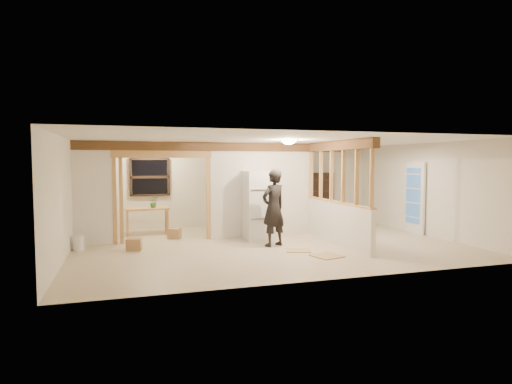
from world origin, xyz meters
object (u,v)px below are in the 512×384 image
object	(u,v)px
refrigerator	(259,205)
bookshelf	(321,198)
work_table	(147,221)
shop_vac	(106,226)
woman	(273,208)

from	to	relation	value
refrigerator	bookshelf	distance (m)	3.63
work_table	shop_vac	distance (m)	1.10
woman	shop_vac	world-z (taller)	woman
refrigerator	shop_vac	distance (m)	4.05
woman	shop_vac	size ratio (longest dim) A/B	2.84
refrigerator	shop_vac	size ratio (longest dim) A/B	2.75
refrigerator	bookshelf	xyz separation A→B (m)	(2.84, 2.26, -0.06)
shop_vac	refrigerator	bearing A→B (deg)	-19.47
refrigerator	woman	size ratio (longest dim) A/B	0.97
refrigerator	work_table	distance (m)	3.22
work_table	shop_vac	size ratio (longest dim) A/B	1.80
shop_vac	work_table	bearing A→B (deg)	15.83
work_table	bookshelf	size ratio (longest dim) A/B	0.70
woman	bookshelf	bearing A→B (deg)	-154.72
refrigerator	work_table	size ratio (longest dim) A/B	1.53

